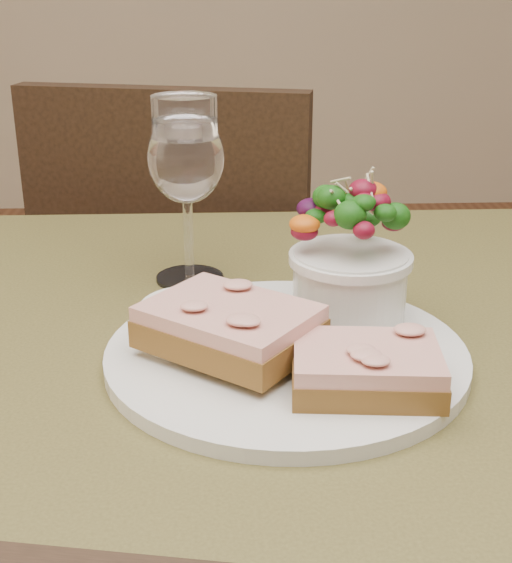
{
  "coord_description": "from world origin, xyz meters",
  "views": [
    {
      "loc": [
        -0.03,
        -0.6,
        1.05
      ],
      "look_at": [
        0.0,
        0.0,
        0.81
      ],
      "focal_mm": 50.0,
      "sensor_mm": 36.0,
      "label": 1
    }
  ],
  "objects_px": {
    "sandwich_front": "(366,368)",
    "ramekin": "(190,321)",
    "chair_far": "(202,408)",
    "salad_bowl": "(351,255)",
    "dinner_plate": "(286,354)",
    "cafe_table": "(254,448)",
    "wine_glass": "(186,163)",
    "sandwich_back": "(229,326)"
  },
  "relations": [
    {
      "from": "chair_far",
      "to": "ramekin",
      "type": "distance_m",
      "value": 0.83
    },
    {
      "from": "cafe_table",
      "to": "wine_glass",
      "type": "distance_m",
      "value": 0.28
    },
    {
      "from": "cafe_table",
      "to": "dinner_plate",
      "type": "relative_size",
      "value": 2.69
    },
    {
      "from": "salad_bowl",
      "to": "sandwich_front",
      "type": "bearing_deg",
      "value": -92.82
    },
    {
      "from": "dinner_plate",
      "to": "sandwich_back",
      "type": "bearing_deg",
      "value": -168.06
    },
    {
      "from": "sandwich_back",
      "to": "salad_bowl",
      "type": "xyz_separation_m",
      "value": [
        0.11,
        0.07,
        0.03
      ]
    },
    {
      "from": "chair_far",
      "to": "salad_bowl",
      "type": "bearing_deg",
      "value": 117.17
    },
    {
      "from": "dinner_plate",
      "to": "wine_glass",
      "type": "relative_size",
      "value": 1.7
    },
    {
      "from": "chair_far",
      "to": "dinner_plate",
      "type": "relative_size",
      "value": 3.03
    },
    {
      "from": "chair_far",
      "to": "ramekin",
      "type": "bearing_deg",
      "value": 104.76
    },
    {
      "from": "cafe_table",
      "to": "wine_glass",
      "type": "height_order",
      "value": "wine_glass"
    },
    {
      "from": "cafe_table",
      "to": "ramekin",
      "type": "xyz_separation_m",
      "value": [
        -0.05,
        -0.01,
        0.13
      ]
    },
    {
      "from": "cafe_table",
      "to": "salad_bowl",
      "type": "bearing_deg",
      "value": 20.93
    },
    {
      "from": "sandwich_back",
      "to": "wine_glass",
      "type": "relative_size",
      "value": 0.92
    },
    {
      "from": "wine_glass",
      "to": "sandwich_back",
      "type": "bearing_deg",
      "value": -78.71
    },
    {
      "from": "ramekin",
      "to": "chair_far",
      "type": "bearing_deg",
      "value": 91.35
    },
    {
      "from": "chair_far",
      "to": "dinner_plate",
      "type": "distance_m",
      "value": 0.84
    },
    {
      "from": "salad_bowl",
      "to": "dinner_plate",
      "type": "bearing_deg",
      "value": -135.77
    },
    {
      "from": "chair_far",
      "to": "wine_glass",
      "type": "xyz_separation_m",
      "value": [
        0.01,
        -0.5,
        0.58
      ]
    },
    {
      "from": "chair_far",
      "to": "dinner_plate",
      "type": "xyz_separation_m",
      "value": [
        0.09,
        -0.69,
        0.46
      ]
    },
    {
      "from": "chair_far",
      "to": "sandwich_front",
      "type": "xyz_separation_m",
      "value": [
        0.15,
        -0.76,
        0.48
      ]
    },
    {
      "from": "sandwich_front",
      "to": "salad_bowl",
      "type": "distance_m",
      "value": 0.13
    },
    {
      "from": "sandwich_front",
      "to": "wine_glass",
      "type": "distance_m",
      "value": 0.3
    },
    {
      "from": "ramekin",
      "to": "salad_bowl",
      "type": "height_order",
      "value": "salad_bowl"
    },
    {
      "from": "sandwich_front",
      "to": "salad_bowl",
      "type": "bearing_deg",
      "value": 92.08
    },
    {
      "from": "cafe_table",
      "to": "dinner_plate",
      "type": "bearing_deg",
      "value": -45.32
    },
    {
      "from": "salad_bowl",
      "to": "wine_glass",
      "type": "bearing_deg",
      "value": 138.73
    },
    {
      "from": "sandwich_front",
      "to": "dinner_plate",
      "type": "bearing_deg",
      "value": 133.88
    },
    {
      "from": "ramekin",
      "to": "cafe_table",
      "type": "bearing_deg",
      "value": 12.97
    },
    {
      "from": "dinner_plate",
      "to": "salad_bowl",
      "type": "xyz_separation_m",
      "value": [
        0.06,
        0.06,
        0.07
      ]
    },
    {
      "from": "dinner_plate",
      "to": "wine_glass",
      "type": "distance_m",
      "value": 0.24
    },
    {
      "from": "chair_far",
      "to": "sandwich_front",
      "type": "bearing_deg",
      "value": 114.53
    },
    {
      "from": "sandwich_back",
      "to": "ramekin",
      "type": "bearing_deg",
      "value": -177.88
    },
    {
      "from": "sandwich_front",
      "to": "ramekin",
      "type": "bearing_deg",
      "value": 153.93
    },
    {
      "from": "ramekin",
      "to": "sandwich_front",
      "type": "bearing_deg",
      "value": -30.98
    },
    {
      "from": "sandwich_back",
      "to": "ramekin",
      "type": "xyz_separation_m",
      "value": [
        -0.03,
        0.02,
        -0.01
      ]
    },
    {
      "from": "chair_far",
      "to": "salad_bowl",
      "type": "xyz_separation_m",
      "value": [
        0.15,
        -0.63,
        0.53
      ]
    },
    {
      "from": "cafe_table",
      "to": "wine_glass",
      "type": "bearing_deg",
      "value": 110.6
    },
    {
      "from": "cafe_table",
      "to": "salad_bowl",
      "type": "distance_m",
      "value": 0.2
    },
    {
      "from": "cafe_table",
      "to": "ramekin",
      "type": "height_order",
      "value": "ramekin"
    },
    {
      "from": "ramekin",
      "to": "wine_glass",
      "type": "xyz_separation_m",
      "value": [
        -0.01,
        0.17,
        0.09
      ]
    },
    {
      "from": "sandwich_front",
      "to": "ramekin",
      "type": "xyz_separation_m",
      "value": [
        -0.13,
        0.08,
        0.0
      ]
    }
  ]
}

